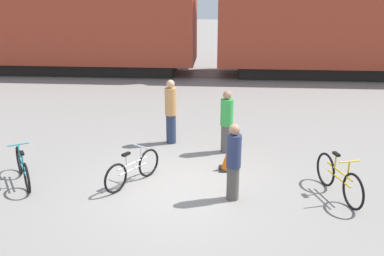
{
  "coord_description": "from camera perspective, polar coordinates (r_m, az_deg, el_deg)",
  "views": [
    {
      "loc": [
        0.86,
        -8.71,
        4.32
      ],
      "look_at": [
        0.16,
        0.78,
        1.1
      ],
      "focal_mm": 42.0,
      "sensor_mm": 36.0,
      "label": 1
    }
  ],
  "objects": [
    {
      "name": "person_in_tan",
      "position": [
        12.03,
        -2.71,
        2.12
      ],
      "size": [
        0.31,
        0.31,
        1.76
      ],
      "rotation": [
        0.0,
        0.0,
        5.38
      ],
      "color": "#283351",
      "rests_on": "ground_plane"
    },
    {
      "name": "bicycle_yellow",
      "position": [
        9.72,
        18.14,
        -6.18
      ],
      "size": [
        0.6,
        1.75,
        0.92
      ],
      "color": "black",
      "rests_on": "ground_plane"
    },
    {
      "name": "traffic_cone",
      "position": [
        10.57,
        4.57,
        -4.0
      ],
      "size": [
        0.4,
        0.4,
        0.55
      ],
      "color": "black",
      "rests_on": "ground_plane"
    },
    {
      "name": "person_in_navy",
      "position": [
        9.0,
        5.29,
        -4.29
      ],
      "size": [
        0.3,
        0.3,
        1.61
      ],
      "rotation": [
        0.0,
        0.0,
        0.59
      ],
      "color": "#514C47",
      "rests_on": "ground_plane"
    },
    {
      "name": "rail_near",
      "position": [
        20.41,
        1.72,
        6.48
      ],
      "size": [
        62.83,
        0.07,
        0.01
      ],
      "primitive_type": "cube",
      "color": "#4C4238",
      "rests_on": "ground_plane"
    },
    {
      "name": "bicycle_silver",
      "position": [
        9.87,
        -7.52,
        -5.22
      ],
      "size": [
        0.94,
        1.45,
        0.81
      ],
      "color": "black",
      "rests_on": "ground_plane"
    },
    {
      "name": "bicycle_teal",
      "position": [
        10.51,
        -20.7,
        -4.78
      ],
      "size": [
        0.97,
        1.5,
        0.82
      ],
      "color": "black",
      "rests_on": "ground_plane"
    },
    {
      "name": "freight_train",
      "position": [
        20.71,
        1.9,
        14.85
      ],
      "size": [
        50.83,
        2.96,
        5.57
      ],
      "color": "black",
      "rests_on": "ground_plane"
    },
    {
      "name": "person_in_green",
      "position": [
        11.44,
        4.42,
        0.82
      ],
      "size": [
        0.32,
        0.32,
        1.63
      ],
      "rotation": [
        0.0,
        0.0,
        5.4
      ],
      "color": "#514C47",
      "rests_on": "ground_plane"
    },
    {
      "name": "ground_plane",
      "position": [
        9.77,
        -1.29,
        -7.58
      ],
      "size": [
        80.0,
        80.0,
        0.0
      ],
      "primitive_type": "plane",
      "color": "gray"
    },
    {
      "name": "rail_far",
      "position": [
        21.81,
        1.9,
        7.27
      ],
      "size": [
        62.83,
        0.07,
        0.01
      ],
      "primitive_type": "cube",
      "color": "#4C4238",
      "rests_on": "ground_plane"
    }
  ]
}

